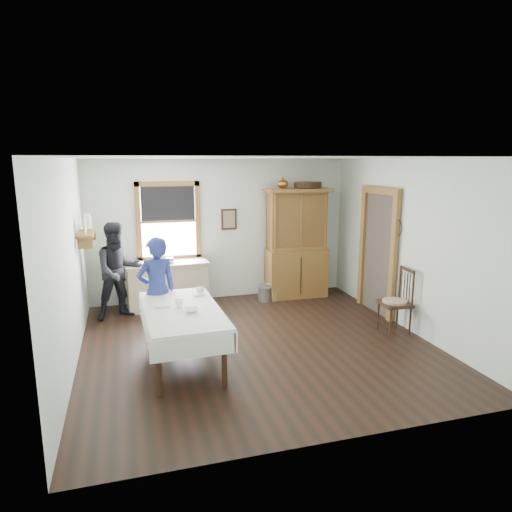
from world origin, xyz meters
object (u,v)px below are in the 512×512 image
dining_table (183,336)px  wicker_basket (276,294)px  pail (265,294)px  work_counter (167,285)px  china_hutch (296,243)px  spindle_chair (395,301)px  figure_dark (119,274)px  woman_blue (157,295)px

dining_table → wicker_basket: size_ratio=5.78×
pail → wicker_basket: (0.24, 0.03, -0.04)m
dining_table → wicker_basket: (2.10, 2.37, -0.28)m
work_counter → china_hutch: china_hutch is taller
spindle_chair → wicker_basket: spindle_chair is taller
pail → china_hutch: bearing=12.2°
figure_dark → china_hutch: bearing=-10.2°
spindle_chair → woman_blue: (-3.60, 0.59, 0.22)m
china_hutch → dining_table: (-2.55, -2.49, -0.69)m
dining_table → figure_dark: bearing=111.0°
woman_blue → figure_dark: (-0.55, 1.32, 0.03)m
spindle_chair → figure_dark: (-4.15, 1.91, 0.25)m
china_hutch → woman_blue: china_hutch is taller
china_hutch → spindle_chair: 2.47m
china_hutch → pail: 1.17m
spindle_chair → china_hutch: bearing=113.1°
china_hutch → wicker_basket: (-0.45, -0.12, -0.97)m
pail → dining_table: bearing=-128.5°
figure_dark → wicker_basket: bearing=-11.6°
china_hutch → spindle_chair: bearing=-69.5°
woman_blue → dining_table: bearing=92.9°
china_hutch → dining_table: 3.63m
wicker_basket → figure_dark: (-2.92, -0.24, 0.67)m
dining_table → woman_blue: woman_blue is taller
pail → woman_blue: (-2.13, -1.54, 0.60)m
pail → figure_dark: figure_dark is taller
dining_table → wicker_basket: dining_table is taller
china_hutch → wicker_basket: china_hutch is taller
pail → spindle_chair: bearing=-55.2°
wicker_basket → woman_blue: size_ratio=0.22×
china_hutch → dining_table: china_hutch is taller
work_counter → dining_table: work_counter is taller
pail → figure_dark: bearing=-175.3°
dining_table → wicker_basket: 3.18m
china_hutch → dining_table: bearing=-134.3°
work_counter → spindle_chair: size_ratio=1.43×
wicker_basket → woman_blue: woman_blue is taller
china_hutch → woman_blue: 3.30m
work_counter → dining_table: 2.47m
china_hutch → figure_dark: 3.40m
dining_table → work_counter: bearing=89.4°
work_counter → pail: (1.84, -0.13, -0.29)m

